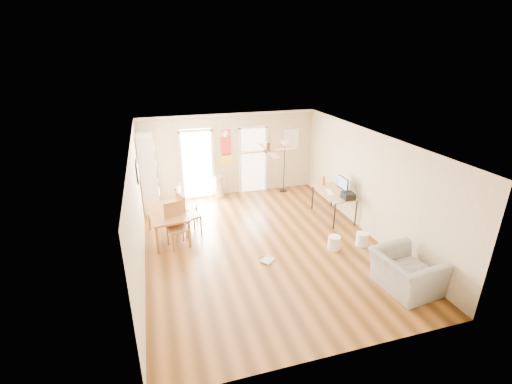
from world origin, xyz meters
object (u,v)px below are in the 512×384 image
object	(u,v)px
trash_can	(219,187)
torchiere_lamp	(284,167)
dining_chair_right_b	(190,213)
armchair	(406,272)
wastebasket_a	(334,243)
dining_table	(168,225)
dining_chair_right_a	(187,205)
dining_chair_near	(177,226)
printer	(348,196)
bookshelf	(149,173)
wastebasket_b	(362,239)
computer_desk	(333,204)

from	to	relation	value
trash_can	torchiere_lamp	distance (m)	2.20
dining_chair_right_b	armchair	size ratio (longest dim) A/B	0.96
dining_chair_right_b	wastebasket_a	xyz separation A→B (m)	(3.15, -1.74, -0.40)
dining_table	wastebasket_a	distance (m)	4.06
trash_can	armchair	bearing A→B (deg)	-65.36
dining_chair_right_a	torchiere_lamp	world-z (taller)	torchiere_lamp
dining_chair_near	printer	xyz separation A→B (m)	(4.40, -0.12, 0.31)
bookshelf	dining_chair_near	size ratio (longest dim) A/B	2.07
bookshelf	armchair	bearing A→B (deg)	-30.54
dining_chair_right_a	wastebasket_b	world-z (taller)	dining_chair_right_a
wastebasket_a	wastebasket_b	distance (m)	0.72
trash_can	computer_desk	world-z (taller)	computer_desk
trash_can	computer_desk	bearing A→B (deg)	-39.64
printer	armchair	size ratio (longest dim) A/B	0.28
dining_chair_right_a	armchair	bearing A→B (deg)	-119.20
bookshelf	dining_chair_near	bearing A→B (deg)	-58.85
bookshelf	wastebasket_a	size ratio (longest dim) A/B	6.78
dining_table	dining_chair_right_b	world-z (taller)	dining_chair_right_b
bookshelf	dining_chair_near	distance (m)	2.58
bookshelf	armchair	distance (m)	7.13
dining_chair_right_a	computer_desk	size ratio (longest dim) A/B	0.78
wastebasket_a	wastebasket_b	world-z (taller)	wastebasket_a
dining_chair_right_b	bookshelf	bearing A→B (deg)	7.54
printer	armchair	world-z (taller)	printer
trash_can	computer_desk	distance (m)	3.61
wastebasket_b	armchair	world-z (taller)	armchair
dining_table	torchiere_lamp	size ratio (longest dim) A/B	0.85
dining_chair_right_a	wastebasket_b	size ratio (longest dim) A/B	3.40
trash_can	armchair	xyz separation A→B (m)	(2.58, -5.63, 0.03)
dining_table	wastebasket_b	bearing A→B (deg)	-21.04
torchiere_lamp	wastebasket_b	distance (m)	3.95
wastebasket_b	computer_desk	bearing A→B (deg)	87.51
dining_chair_near	computer_desk	size ratio (longest dim) A/B	0.76
dining_chair_right_b	trash_can	world-z (taller)	dining_chair_right_b
dining_table	printer	world-z (taller)	printer
computer_desk	armchair	world-z (taller)	armchair
bookshelf	trash_can	xyz separation A→B (m)	(2.08, 0.27, -0.76)
wastebasket_a	printer	bearing A→B (deg)	49.16
printer	wastebasket_b	xyz separation A→B (m)	(-0.17, -1.08, -0.68)
dining_table	dining_chair_right_b	bearing A→B (deg)	7.98
dining_chair_right_a	trash_can	bearing A→B (deg)	-18.25
bookshelf	armchair	size ratio (longest dim) A/B	1.91
dining_chair_right_b	dining_chair_near	size ratio (longest dim) A/B	1.04
computer_desk	wastebasket_a	size ratio (longest dim) A/B	4.31
dining_chair_near	armchair	xyz separation A→B (m)	(4.10, -2.90, -0.16)
trash_can	wastebasket_b	xyz separation A→B (m)	(2.71, -3.92, -0.19)
dining_chair_right_b	dining_table	bearing A→B (deg)	79.62
torchiere_lamp	dining_chair_right_a	bearing A→B (deg)	-155.16
trash_can	torchiere_lamp	size ratio (longest dim) A/B	0.42
torchiere_lamp	wastebasket_a	distance (m)	3.87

